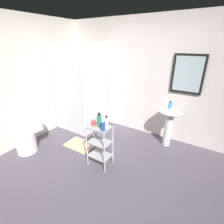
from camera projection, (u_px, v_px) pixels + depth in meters
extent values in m
cube|color=#4B4451|center=(92.00, 176.00, 2.67)|extent=(4.20, 4.20, 0.02)
cube|color=silver|center=(141.00, 79.00, 3.63)|extent=(4.20, 0.10, 2.50)
cube|color=black|center=(188.00, 74.00, 3.04)|extent=(0.56, 0.03, 0.72)
cube|color=silver|center=(188.00, 74.00, 3.03)|extent=(0.48, 0.01, 0.64)
cube|color=silver|center=(11.00, 85.00, 3.08)|extent=(0.10, 4.20, 2.50)
cube|color=white|center=(83.00, 123.00, 4.31)|extent=(0.90, 0.90, 0.10)
cube|color=silver|center=(67.00, 89.00, 3.57)|extent=(0.90, 0.02, 1.90)
cube|color=silver|center=(96.00, 88.00, 3.70)|extent=(0.02, 0.90, 1.90)
cylinder|color=silver|center=(82.00, 92.00, 3.35)|extent=(0.04, 0.04, 1.90)
cylinder|color=silver|center=(83.00, 121.00, 4.29)|extent=(0.08, 0.08, 0.00)
cylinder|color=white|center=(168.00, 130.00, 3.35)|extent=(0.15, 0.15, 0.68)
ellipsoid|color=white|center=(171.00, 112.00, 3.19)|extent=(0.46, 0.37, 0.13)
cylinder|color=silver|center=(173.00, 105.00, 3.24)|extent=(0.03, 0.03, 0.10)
cylinder|color=white|center=(26.00, 142.00, 3.19)|extent=(0.37, 0.37, 0.40)
torus|color=white|center=(24.00, 133.00, 3.10)|extent=(0.37, 0.37, 0.04)
cube|color=white|center=(32.00, 121.00, 3.21)|extent=(0.35, 0.17, 0.36)
cylinder|color=silver|center=(87.00, 147.00, 2.77)|extent=(0.02, 0.02, 0.74)
cylinder|color=silver|center=(104.00, 154.00, 2.60)|extent=(0.02, 0.02, 0.74)
cylinder|color=silver|center=(96.00, 139.00, 2.98)|extent=(0.02, 0.02, 0.74)
cylinder|color=silver|center=(113.00, 146.00, 2.80)|extent=(0.02, 0.02, 0.74)
cube|color=#99999E|center=(100.00, 155.00, 2.86)|extent=(0.36, 0.26, 0.02)
cube|color=#99999E|center=(100.00, 142.00, 2.76)|extent=(0.36, 0.26, 0.02)
cube|color=#99999E|center=(99.00, 127.00, 2.65)|extent=(0.36, 0.26, 0.02)
cylinder|color=#389ED1|center=(170.00, 105.00, 3.17)|extent=(0.06, 0.06, 0.12)
cylinder|color=black|center=(171.00, 102.00, 3.14)|extent=(0.03, 0.03, 0.02)
cylinder|color=white|center=(106.00, 123.00, 2.58)|extent=(0.06, 0.06, 0.17)
cylinder|color=#333338|center=(106.00, 117.00, 2.54)|extent=(0.03, 0.03, 0.04)
cylinder|color=#2A9253|center=(99.00, 121.00, 2.62)|extent=(0.08, 0.08, 0.20)
cylinder|color=black|center=(99.00, 114.00, 2.57)|extent=(0.04, 0.04, 0.04)
cylinder|color=#274AB1|center=(103.00, 126.00, 2.50)|extent=(0.07, 0.07, 0.15)
cylinder|color=white|center=(103.00, 121.00, 2.47)|extent=(0.04, 0.04, 0.03)
cylinder|color=#B24742|center=(94.00, 123.00, 2.67)|extent=(0.08, 0.08, 0.09)
cube|color=tan|center=(80.00, 145.00, 3.44)|extent=(0.60, 0.40, 0.02)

